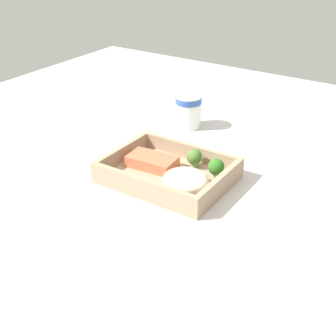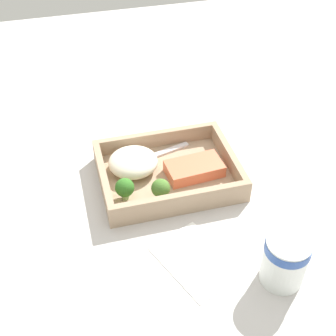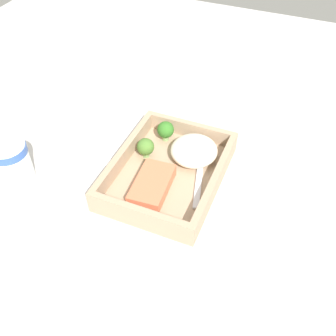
# 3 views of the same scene
# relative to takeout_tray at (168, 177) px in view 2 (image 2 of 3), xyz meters

# --- Properties ---
(ground_plane) EXTENTS (1.60, 1.60, 0.02)m
(ground_plane) POSITION_rel_takeout_tray_xyz_m (0.00, 0.00, -0.02)
(ground_plane) COLOR beige
(takeout_tray) EXTENTS (0.25, 0.19, 0.01)m
(takeout_tray) POSITION_rel_takeout_tray_xyz_m (0.00, 0.00, 0.00)
(takeout_tray) COLOR tan
(takeout_tray) RESTS_ON ground_plane
(tray_rim) EXTENTS (0.25, 0.19, 0.03)m
(tray_rim) POSITION_rel_takeout_tray_xyz_m (0.00, 0.00, 0.02)
(tray_rim) COLOR tan
(tray_rim) RESTS_ON takeout_tray
(salmon_fillet) EXTENTS (0.11, 0.07, 0.02)m
(salmon_fillet) POSITION_rel_takeout_tray_xyz_m (-0.05, 0.01, 0.02)
(salmon_fillet) COLOR #E66C48
(salmon_fillet) RESTS_ON takeout_tray
(mashed_potatoes) EXTENTS (0.09, 0.09, 0.04)m
(mashed_potatoes) POSITION_rel_takeout_tray_xyz_m (0.06, -0.03, 0.02)
(mashed_potatoes) COLOR beige
(mashed_potatoes) RESTS_ON takeout_tray
(broccoli_floret_1) EXTENTS (0.03, 0.03, 0.04)m
(broccoli_floret_1) POSITION_rel_takeout_tray_xyz_m (0.09, 0.04, 0.03)
(broccoli_floret_1) COLOR #85A866
(broccoli_floret_1) RESTS_ON takeout_tray
(broccoli_floret_2) EXTENTS (0.03, 0.03, 0.04)m
(broccoli_floret_2) POSITION_rel_takeout_tray_xyz_m (0.03, 0.06, 0.03)
(broccoli_floret_2) COLOR #729D58
(broccoli_floret_2) RESTS_ON takeout_tray
(fork) EXTENTS (0.16, 0.06, 0.00)m
(fork) POSITION_rel_takeout_tray_xyz_m (0.03, -0.05, 0.01)
(fork) COLOR silver
(fork) RESTS_ON takeout_tray
(paper_cup) EXTENTS (0.07, 0.07, 0.08)m
(paper_cup) POSITION_rel_takeout_tray_xyz_m (-0.11, 0.26, 0.04)
(paper_cup) COLOR white
(paper_cup) RESTS_ON ground_plane
(receipt_slip) EXTENTS (0.14, 0.16, 0.00)m
(receipt_slip) POSITION_rel_takeout_tray_xyz_m (0.01, 0.19, -0.00)
(receipt_slip) COLOR white
(receipt_slip) RESTS_ON ground_plane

